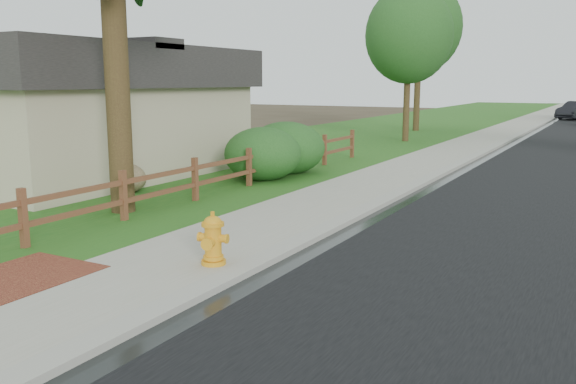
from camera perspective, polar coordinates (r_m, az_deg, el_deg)
The scene contains 17 objects.
ground at distance 8.74m, azimuth -10.57°, elevation -9.17°, with size 120.00×120.00×0.00m, color #3A2F20.
curb at distance 41.71m, azimuth 22.17°, elevation 5.69°, with size 0.40×90.00×0.12m, color #9B978D.
wet_gutter at distance 41.67m, azimuth 22.65°, elevation 5.60°, with size 0.50×90.00×0.00m, color black.
sidewalk at distance 41.88m, azimuth 20.40°, elevation 5.81°, with size 2.20×90.00×0.10m, color gray.
grass_strip at distance 42.21m, azimuth 17.84°, elevation 5.96°, with size 1.60×90.00×0.06m, color #1C5418.
lawn_near at distance 43.50m, azimuth 11.08°, elevation 6.37°, with size 9.00×90.00×0.04m, color #1C5418.
brick_patch at distance 9.62m, azimuth -24.76°, elevation -7.79°, with size 1.60×2.40×0.11m, color maroon.
ranch_fence at distance 15.69m, azimuth -6.02°, elevation 1.95°, with size 0.12×16.92×1.10m.
house at distance 21.06m, azimuth -22.04°, elevation 7.39°, with size 10.60×9.60×4.05m.
fire_hydrant at distance 9.46m, azimuth -7.04°, elevation -4.50°, with size 0.55×0.44×0.83m.
dark_car_far at distance 51.48m, azimuth 25.37°, elevation 6.92°, with size 1.44×4.14×1.36m, color black.
boulder at distance 16.45m, azimuth -14.94°, elevation 1.26°, with size 1.18×0.89×0.79m, color brown.
shrub_b at distance 17.84m, azimuth -2.38°, elevation 3.57°, with size 2.26×2.26×1.58m, color #1A4117.
shrub_c at distance 17.88m, azimuth -2.32°, elevation 3.23°, with size 1.88×1.88×1.36m, color #1A4117.
shrub_d at distance 19.05m, azimuth -0.18°, elevation 4.12°, with size 2.43×2.43×1.66m, color #1A4117.
tree_near_left at distance 29.92m, azimuth 11.24°, elevation 14.18°, with size 4.10×4.10×7.26m.
tree_mid_left at distance 36.55m, azimuth 12.21°, elevation 14.82°, with size 4.77×4.77×8.53m.
Camera 1 is at (5.29, -6.32, 2.89)m, focal length 38.00 mm.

